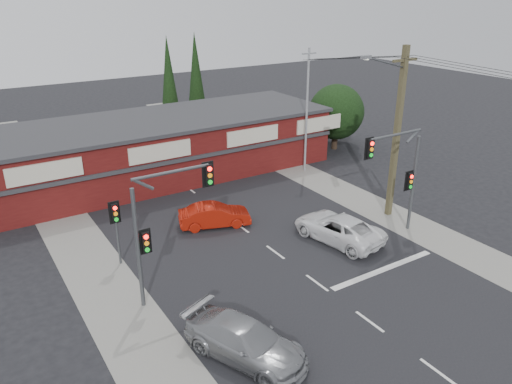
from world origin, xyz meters
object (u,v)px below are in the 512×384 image
shop_building (153,148)px  utility_pole (396,129)px  white_suv (338,228)px  silver_suv (245,341)px  red_sedan (215,215)px

shop_building → utility_pole: size_ratio=2.73×
white_suv → silver_suv: bearing=19.9°
shop_building → utility_pole: 17.15m
red_sedan → utility_pole: 11.48m
utility_pole → red_sedan: bearing=156.0°
silver_suv → red_sedan: bearing=45.7°
shop_building → red_sedan: bearing=-91.2°
red_sedan → shop_building: bearing=17.9°
white_suv → utility_pole: size_ratio=0.52×
red_sedan → silver_suv: bearing=176.9°
white_suv → red_sedan: size_ratio=1.27×
utility_pole → silver_suv: bearing=-155.9°
white_suv → silver_suv: silver_suv is taller
white_suv → shop_building: size_ratio=0.19×
silver_suv → shop_building: bearing=55.5°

